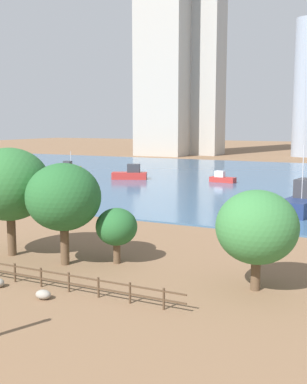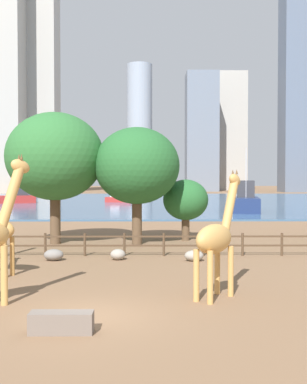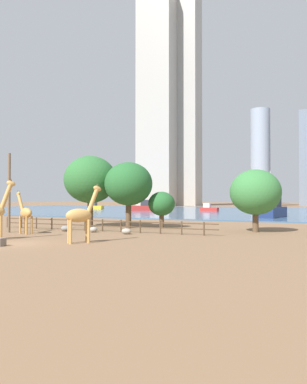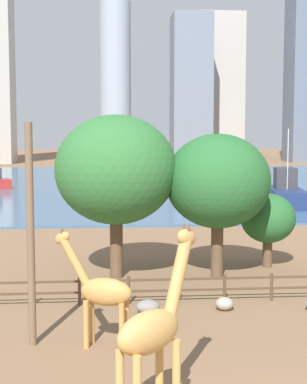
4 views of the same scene
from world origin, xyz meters
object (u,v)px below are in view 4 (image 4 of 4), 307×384
at_px(giraffe_companion, 102,291).
at_px(utility_pole, 31,235).
at_px(boulder_small, 148,307).
at_px(boat_tug, 286,193).
at_px(tree_left_small, 218,182).
at_px(giraffe_young, 153,330).
at_px(boat_barge, 112,181).
at_px(tree_left_large, 116,170).
at_px(tree_center_broad, 268,219).
at_px(boulder_near_fence, 224,304).

height_order(giraffe_companion, utility_pole, utility_pole).
height_order(boulder_small, boat_tug, boat_tug).
bearing_deg(giraffe_companion, tree_left_small, -100.13).
relative_size(giraffe_young, boulder_small, 5.05).
xyz_separation_m(boulder_small, boat_barge, (-0.63, 59.92, 0.59)).
xyz_separation_m(utility_pole, boulder_small, (4.55, 3.43, -3.81)).
xyz_separation_m(boulder_small, tree_left_large, (-1.22, 6.63, 5.54)).
height_order(giraffe_companion, tree_left_small, tree_left_small).
distance_m(tree_center_broad, tree_left_small, 4.62).
xyz_separation_m(utility_pole, boulder_near_fence, (7.97, 3.63, -3.82)).
height_order(tree_left_large, tree_left_small, tree_left_large).
bearing_deg(tree_left_small, boulder_near_fence, -97.90).
bearing_deg(boulder_near_fence, giraffe_companion, -143.04).
relative_size(boulder_near_fence, tree_center_broad, 0.19).
bearing_deg(giraffe_young, boat_tug, 25.22).
distance_m(utility_pole, tree_left_large, 10.74).
bearing_deg(utility_pole, boulder_small, 37.00).
distance_m(boulder_near_fence, tree_left_small, 7.95).
xyz_separation_m(tree_left_large, tree_left_small, (5.50, -0.25, -0.63)).
xyz_separation_m(utility_pole, tree_left_small, (8.82, 9.81, 1.10)).
bearing_deg(utility_pole, tree_left_small, 48.03).
bearing_deg(boat_barge, tree_left_large, -84.86).
bearing_deg(boulder_small, boulder_near_fence, 3.37).
bearing_deg(giraffe_young, tree_center_broad, 22.04).
bearing_deg(tree_left_small, boulder_small, -123.82).
relative_size(boulder_near_fence, tree_left_small, 0.10).
xyz_separation_m(boulder_small, tree_left_small, (4.28, 6.38, 4.91)).
distance_m(tree_left_large, boat_barge, 53.53).
bearing_deg(boulder_small, tree_left_large, 100.41).
bearing_deg(tree_left_large, boat_tug, 57.27).
bearing_deg(boat_tug, giraffe_young, -12.11).
height_order(utility_pole, boulder_small, utility_pole).
bearing_deg(utility_pole, tree_center_broad, 44.10).
bearing_deg(tree_left_large, boulder_small, -79.59).
distance_m(giraffe_companion, giraffe_young, 5.58).
bearing_deg(tree_left_small, tree_left_large, 177.43).
distance_m(giraffe_companion, boat_tug, 43.90).
height_order(boulder_near_fence, boat_barge, boat_barge).
xyz_separation_m(giraffe_companion, boat_tug, (19.34, 39.40, -0.54)).
bearing_deg(boat_barge, giraffe_companion, -85.45).
bearing_deg(boulder_small, tree_center_broad, 47.64).
bearing_deg(tree_left_large, utility_pole, -108.31).
distance_m(giraffe_young, boulder_near_fence, 10.48).
bearing_deg(tree_center_broad, giraffe_young, -114.98).
relative_size(utility_pole, tree_left_large, 0.93).
relative_size(boulder_near_fence, boulder_small, 0.77).
relative_size(tree_left_large, tree_left_small, 1.13).
distance_m(boulder_small, tree_center_broad, 11.67).
bearing_deg(giraffe_companion, boat_tug, -94.85).
distance_m(boulder_near_fence, boat_tug, 38.00).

